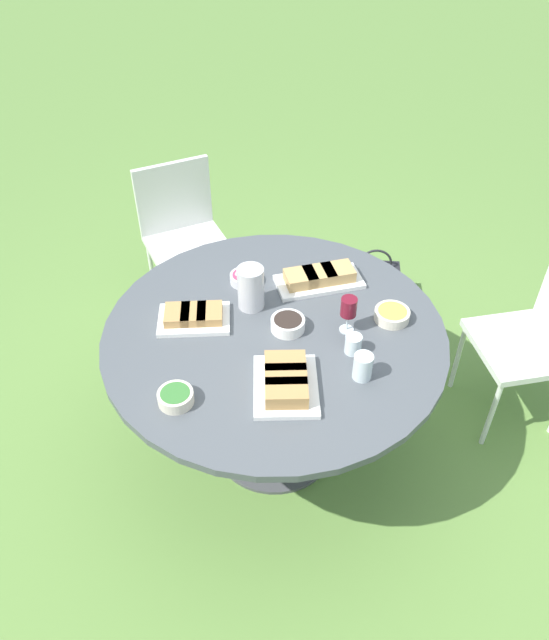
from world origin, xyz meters
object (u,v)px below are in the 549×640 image
(dining_table, at_px, (274,349))
(handbag, at_px, (373,281))
(chair_near_left, at_px, (540,332))
(chair_near_right, at_px, (183,229))
(wine_glass, at_px, (349,308))
(water_pitcher, at_px, (251,288))

(dining_table, xyz_separation_m, handbag, (-0.52, -1.19, -0.52))
(chair_near_left, xyz_separation_m, chair_near_right, (1.85, -0.73, 0.00))
(chair_near_right, relative_size, wine_glass, 5.29)
(water_pitcher, xyz_separation_m, wine_glass, (-0.41, 0.12, 0.02))
(dining_table, xyz_separation_m, wine_glass, (-0.30, -0.03, 0.23))
(chair_near_right, xyz_separation_m, wine_glass, (-0.92, 1.05, 0.35))
(dining_table, relative_size, wine_glass, 8.57)
(water_pitcher, relative_size, wine_glass, 1.17)
(handbag, bearing_deg, dining_table, 66.56)
(water_pitcher, relative_size, handbag, 0.54)
(chair_near_right, bearing_deg, wine_glass, 131.41)
(chair_near_left, xyz_separation_m, water_pitcher, (1.34, 0.20, 0.33))
(dining_table, xyz_separation_m, chair_near_right, (0.62, -1.08, -0.13))
(chair_near_right, relative_size, water_pitcher, 4.50)
(dining_table, height_order, wine_glass, wine_glass)
(chair_near_right, bearing_deg, chair_near_left, 158.63)
(chair_near_right, xyz_separation_m, handbag, (-1.14, -0.12, -0.40))
(chair_near_right, height_order, water_pitcher, water_pitcher)
(chair_near_left, distance_m, handbag, 1.17)
(dining_table, bearing_deg, chair_near_left, -164.06)
(wine_glass, xyz_separation_m, handbag, (-0.22, -1.16, -0.75))
(dining_table, xyz_separation_m, water_pitcher, (0.12, -0.15, 0.21))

